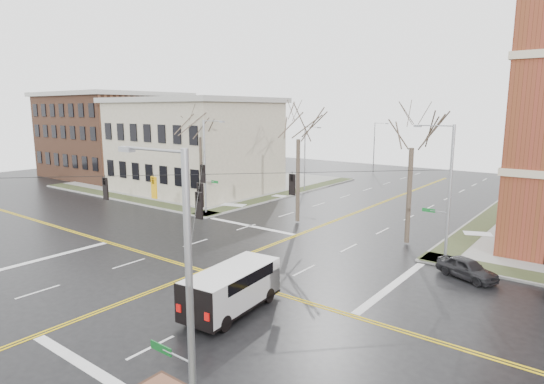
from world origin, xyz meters
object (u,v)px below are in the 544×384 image
Objects in this scene: streetlight_north_b at (375,146)px; tree_ne at (412,141)px; signal_pole_ne at (447,188)px; tree_nw_far at (200,132)px; signal_pole_nw at (206,164)px; signal_pole_se at (185,305)px; tree_nw_near at (298,134)px; parked_car_a at (467,268)px; streetlight_north_a at (306,156)px; cargo_van at (235,285)px.

streetlight_north_b is 39.38m from tree_ne.
streetlight_north_b is at bearing 121.05° from signal_pole_ne.
tree_nw_far is 21.63m from tree_ne.
signal_pole_nw and signal_pole_se have the same top height.
tree_nw_near reaches higher than signal_pole_nw.
parked_car_a is at bearing -58.25° from streetlight_north_b.
signal_pole_se is 0.84× the size of tree_ne.
signal_pole_nw is at bearing 106.60° from parked_car_a.
signal_pole_nw is 1.00× the size of signal_pole_se.
signal_pole_se is 45.20m from streetlight_north_a.
tree_ne is at bearing 148.66° from signal_pole_ne.
parked_car_a is 0.34× the size of tree_nw_near.
signal_pole_ne is at bearing -36.90° from streetlight_north_a.
signal_pole_nw reaches higher than parked_car_a.
tree_ne is at bearing -37.80° from streetlight_north_a.
cargo_van is 0.56× the size of tree_ne.
signal_pole_ne is 14.22m from tree_nw_near.
streetlight_north_b is 2.14× the size of parked_car_a.
tree_nw_far is at bearing 103.90° from parked_car_a.
signal_pole_ne is 25.13m from tree_nw_far.
signal_pole_ne is 1.00× the size of signal_pole_se.
parked_car_a is at bearing -18.02° from tree_nw_near.
signal_pole_ne is 42.61m from streetlight_north_b.
signal_pole_ne is at bearing -31.34° from tree_ne.
streetlight_north_b is at bearing 90.00° from streetlight_north_a.
tree_ne is (10.37, -0.51, -0.21)m from tree_nw_near.
tree_nw_far is at bearing 135.43° from signal_pole_se.
signal_pole_nw is (-22.64, 0.00, 0.00)m from signal_pole_ne.
tree_nw_near is (-7.65, 16.97, 6.71)m from cargo_van.
signal_pole_se is (0.00, -23.00, 0.00)m from signal_pole_ne.
signal_pole_ne is 0.83× the size of tree_nw_far.
tree_ne is (19.35, 2.00, 2.86)m from signal_pole_nw.
signal_pole_se is at bearing -163.64° from parked_car_a.
signal_pole_nw is 1.12× the size of streetlight_north_a.
tree_nw_far is 0.98× the size of tree_nw_near.
cargo_van is at bearing -72.60° from streetlight_north_b.
signal_pole_se is (22.64, -23.00, 0.00)m from signal_pole_nw.
tree_ne reaches higher than signal_pole_nw.
parked_car_a is (2.26, -2.67, -4.31)m from signal_pole_ne.
signal_pole_se is 29.10m from tree_nw_near.
streetlight_north_a is 0.74× the size of tree_ne.
streetlight_north_b is 0.74× the size of tree_nw_far.
cargo_van is 0.54× the size of tree_nw_near.
signal_pole_nw is 1.12× the size of streetlight_north_b.
tree_nw_far reaches higher than signal_pole_se.
tree_ne is (-5.55, 4.67, 7.17)m from parked_car_a.
streetlight_north_b is (0.67, 36.50, -0.48)m from signal_pole_nw.
cargo_van is 1.61× the size of parked_car_a.
streetlight_north_a is 15.60m from tree_nw_far.
streetlight_north_b is 53.49m from cargo_van.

